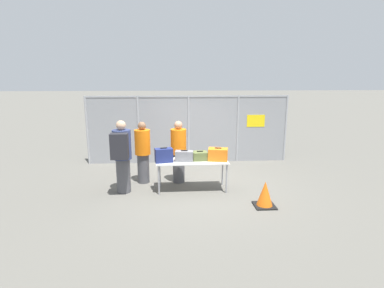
# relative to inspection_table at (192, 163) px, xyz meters

# --- Properties ---
(ground_plane) EXTENTS (120.00, 120.00, 0.00)m
(ground_plane) POSITION_rel_inspection_table_xyz_m (0.05, 0.20, -0.70)
(ground_plane) COLOR #605E56
(fence_section) EXTENTS (6.61, 0.07, 2.22)m
(fence_section) POSITION_rel_inspection_table_xyz_m (0.07, 2.55, 0.46)
(fence_section) COLOR #9EA0A5
(fence_section) RESTS_ON ground_plane
(inspection_table) EXTENTS (1.76, 0.70, 0.76)m
(inspection_table) POSITION_rel_inspection_table_xyz_m (0.00, 0.00, 0.00)
(inspection_table) COLOR silver
(inspection_table) RESTS_ON ground_plane
(suitcase_navy) EXTENTS (0.46, 0.32, 0.36)m
(suitcase_navy) POSITION_rel_inspection_table_xyz_m (-0.70, -0.08, 0.23)
(suitcase_navy) COLOR navy
(suitcase_navy) RESTS_ON inspection_table
(suitcase_grey) EXTENTS (0.47, 0.28, 0.28)m
(suitcase_grey) POSITION_rel_inspection_table_xyz_m (-0.19, -0.01, 0.19)
(suitcase_grey) COLOR slate
(suitcase_grey) RESTS_ON inspection_table
(suitcase_olive) EXTENTS (0.37, 0.33, 0.23)m
(suitcase_olive) POSITION_rel_inspection_table_xyz_m (0.20, 0.06, 0.17)
(suitcase_olive) COLOR #566033
(suitcase_olive) RESTS_ON inspection_table
(suitcase_orange) EXTENTS (0.53, 0.41, 0.33)m
(suitcase_orange) POSITION_rel_inspection_table_xyz_m (0.65, -0.01, 0.21)
(suitcase_orange) COLOR orange
(suitcase_orange) RESTS_ON inspection_table
(traveler_hooded) EXTENTS (0.44, 0.69, 1.79)m
(traveler_hooded) POSITION_rel_inspection_table_xyz_m (-1.70, -0.11, 0.29)
(traveler_hooded) COLOR #4C4C51
(traveler_hooded) RESTS_ON ground_plane
(security_worker_near) EXTENTS (0.41, 0.41, 1.67)m
(security_worker_near) POSITION_rel_inspection_table_xyz_m (-0.32, 0.60, 0.17)
(security_worker_near) COLOR #4C4C51
(security_worker_near) RESTS_ON ground_plane
(security_worker_far) EXTENTS (0.41, 0.41, 1.65)m
(security_worker_far) POSITION_rel_inspection_table_xyz_m (-1.27, 0.63, 0.16)
(security_worker_far) COLOR #4C4C51
(security_worker_far) RESTS_ON ground_plane
(utility_trailer) EXTENTS (3.99, 2.27, 0.69)m
(utility_trailer) POSITION_rel_inspection_table_xyz_m (1.62, 4.79, -0.28)
(utility_trailer) COLOR silver
(utility_trailer) RESTS_ON ground_plane
(traffic_cone) EXTENTS (0.46, 0.46, 0.57)m
(traffic_cone) POSITION_rel_inspection_table_xyz_m (1.53, -1.12, -0.43)
(traffic_cone) COLOR black
(traffic_cone) RESTS_ON ground_plane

